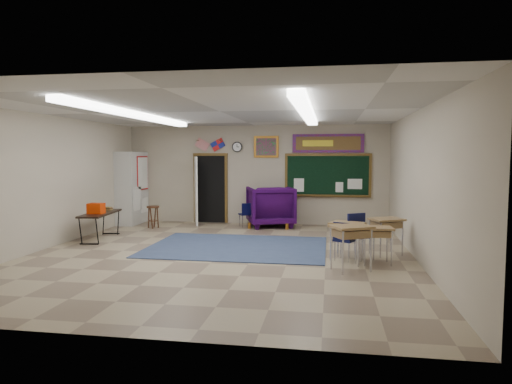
% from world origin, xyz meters
% --- Properties ---
extents(floor, '(9.00, 9.00, 0.00)m').
position_xyz_m(floor, '(0.00, 0.00, 0.00)').
color(floor, gray).
rests_on(floor, ground).
extents(back_wall, '(8.00, 0.04, 3.00)m').
position_xyz_m(back_wall, '(0.00, 4.50, 1.50)').
color(back_wall, '#B3A691').
rests_on(back_wall, floor).
extents(front_wall, '(8.00, 0.04, 3.00)m').
position_xyz_m(front_wall, '(0.00, -4.50, 1.50)').
color(front_wall, '#B3A691').
rests_on(front_wall, floor).
extents(left_wall, '(0.04, 9.00, 3.00)m').
position_xyz_m(left_wall, '(-4.00, 0.00, 1.50)').
color(left_wall, '#B3A691').
rests_on(left_wall, floor).
extents(right_wall, '(0.04, 9.00, 3.00)m').
position_xyz_m(right_wall, '(4.00, 0.00, 1.50)').
color(right_wall, '#B3A691').
rests_on(right_wall, floor).
extents(ceiling, '(8.00, 9.00, 0.04)m').
position_xyz_m(ceiling, '(0.00, 0.00, 3.00)').
color(ceiling, silver).
rests_on(ceiling, back_wall).
extents(area_rug, '(4.00, 3.00, 0.02)m').
position_xyz_m(area_rug, '(0.20, 0.80, 0.01)').
color(area_rug, '#32405F').
rests_on(area_rug, floor).
extents(fluorescent_strips, '(3.86, 6.00, 0.10)m').
position_xyz_m(fluorescent_strips, '(0.00, 0.00, 2.94)').
color(fluorescent_strips, white).
rests_on(fluorescent_strips, ceiling).
extents(doorway, '(1.10, 0.89, 2.16)m').
position_xyz_m(doorway, '(-1.50, 4.35, 1.06)').
color(doorway, black).
rests_on(doorway, back_wall).
extents(chalkboard, '(2.55, 0.14, 1.30)m').
position_xyz_m(chalkboard, '(2.20, 4.46, 1.46)').
color(chalkboard, brown).
rests_on(chalkboard, back_wall).
extents(bulletin_board, '(2.10, 0.05, 0.55)m').
position_xyz_m(bulletin_board, '(2.20, 4.47, 2.45)').
color(bulletin_board, '#A1140D').
rests_on(bulletin_board, back_wall).
extents(framed_art_print, '(0.75, 0.05, 0.65)m').
position_xyz_m(framed_art_print, '(0.35, 4.47, 2.35)').
color(framed_art_print, '#A56720').
rests_on(framed_art_print, back_wall).
extents(wall_clock, '(0.32, 0.05, 0.32)m').
position_xyz_m(wall_clock, '(-0.55, 4.47, 2.35)').
color(wall_clock, black).
rests_on(wall_clock, back_wall).
extents(wall_flags, '(1.16, 0.06, 0.70)m').
position_xyz_m(wall_flags, '(-1.40, 4.44, 2.48)').
color(wall_flags, red).
rests_on(wall_flags, back_wall).
extents(storage_cabinet, '(0.59, 1.25, 2.20)m').
position_xyz_m(storage_cabinet, '(-3.71, 3.85, 1.10)').
color(storage_cabinet, '#BAB9B4').
rests_on(storage_cabinet, floor).
extents(wingback_armchair, '(1.62, 1.65, 1.19)m').
position_xyz_m(wingback_armchair, '(0.55, 3.97, 0.60)').
color(wingback_armchair, '#210431').
rests_on(wingback_armchair, floor).
extents(student_chair_reading, '(0.48, 0.48, 0.71)m').
position_xyz_m(student_chair_reading, '(-0.16, 3.76, 0.36)').
color(student_chair_reading, black).
rests_on(student_chair_reading, floor).
extents(student_chair_desk_a, '(0.52, 0.52, 0.78)m').
position_xyz_m(student_chair_desk_a, '(2.58, -0.15, 0.39)').
color(student_chair_desk_a, black).
rests_on(student_chair_desk_a, floor).
extents(student_chair_desk_b, '(0.63, 0.63, 0.91)m').
position_xyz_m(student_chair_desk_b, '(2.92, 0.02, 0.46)').
color(student_chair_desk_b, black).
rests_on(student_chair_desk_b, floor).
extents(student_desk_front_left, '(0.77, 0.69, 0.76)m').
position_xyz_m(student_desk_front_left, '(2.62, -0.13, 0.43)').
color(student_desk_front_left, olive).
rests_on(student_desk_front_left, floor).
extents(student_desk_front_right, '(0.80, 0.74, 0.78)m').
position_xyz_m(student_desk_front_right, '(3.45, 0.51, 0.43)').
color(student_desk_front_right, olive).
rests_on(student_desk_front_right, floor).
extents(student_desk_back_left, '(0.85, 0.78, 0.83)m').
position_xyz_m(student_desk_back_left, '(2.67, -0.97, 0.46)').
color(student_desk_back_left, olive).
rests_on(student_desk_back_left, floor).
extents(student_desk_back_right, '(0.64, 0.51, 0.72)m').
position_xyz_m(student_desk_back_right, '(3.17, -0.36, 0.40)').
color(student_desk_back_right, olive).
rests_on(student_desk_back_right, floor).
extents(folding_table, '(0.73, 1.68, 0.92)m').
position_xyz_m(folding_table, '(-3.38, 1.22, 0.37)').
color(folding_table, black).
rests_on(folding_table, floor).
extents(wooden_stool, '(0.36, 0.36, 0.63)m').
position_xyz_m(wooden_stool, '(-2.75, 3.10, 0.33)').
color(wooden_stool, '#462415').
rests_on(wooden_stool, floor).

